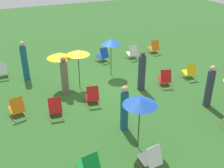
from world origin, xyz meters
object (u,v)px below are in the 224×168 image
(deckchair_9, at_px, (103,55))
(person_4, at_px, (65,76))
(umbrella_2, at_px, (140,102))
(deckchair_2, at_px, (165,79))
(deckchair_6, at_px, (189,72))
(deckchair_10, at_px, (2,71))
(deckchair_8, at_px, (92,96))
(umbrella_1, at_px, (59,55))
(deckchair_5, at_px, (154,47))
(umbrella_3, at_px, (111,42))
(umbrella_4, at_px, (78,53))
(person_3, at_px, (209,87))
(person_0, at_px, (124,109))
(deckchair_3, at_px, (17,108))
(person_2, at_px, (25,61))
(deckchair_1, at_px, (89,166))
(deckchair_12, at_px, (55,108))
(deckchair_7, at_px, (151,159))
(deckchair_4, at_px, (132,53))
(person_1, at_px, (142,72))

(deckchair_9, distance_m, person_4, 4.01)
(umbrella_2, bearing_deg, deckchair_2, -134.32)
(deckchair_6, xyz_separation_m, deckchair_10, (8.27, -3.84, 0.00))
(umbrella_2, bearing_deg, deckchair_8, -83.24)
(deckchair_9, distance_m, umbrella_1, 3.77)
(deckchair_5, xyz_separation_m, umbrella_3, (3.59, 1.73, 1.34))
(deckchair_10, xyz_separation_m, person_4, (-2.39, 2.82, 0.45))
(umbrella_4, height_order, person_3, umbrella_4)
(umbrella_1, bearing_deg, person_0, 106.40)
(deckchair_3, relative_size, person_3, 0.48)
(deckchair_2, bearing_deg, deckchair_8, 20.29)
(umbrella_1, relative_size, person_2, 0.88)
(deckchair_1, relative_size, deckchair_2, 0.96)
(deckchair_1, distance_m, umbrella_4, 5.65)
(deckchair_12, bearing_deg, umbrella_4, -123.01)
(deckchair_7, xyz_separation_m, deckchair_8, (0.25, -4.12, 0.00))
(deckchair_10, distance_m, person_2, 1.35)
(deckchair_1, distance_m, deckchair_4, 9.16)
(deckchair_4, relative_size, deckchair_9, 0.97)
(deckchair_2, bearing_deg, umbrella_1, -4.68)
(umbrella_4, bearing_deg, deckchair_7, 92.65)
(deckchair_1, bearing_deg, person_1, -144.26)
(deckchair_12, xyz_separation_m, person_4, (-0.84, -1.60, 0.45))
(person_1, bearing_deg, deckchair_3, -132.11)
(deckchair_7, height_order, umbrella_4, umbrella_4)
(person_2, bearing_deg, deckchair_12, -42.41)
(deckchair_3, bearing_deg, person_0, 134.04)
(umbrella_2, distance_m, person_2, 7.15)
(deckchair_6, bearing_deg, deckchair_5, -88.84)
(deckchair_6, height_order, deckchair_12, same)
(deckchair_8, bearing_deg, deckchair_6, -166.08)
(deckchair_2, bearing_deg, deckchair_1, 54.98)
(person_0, bearing_deg, umbrella_1, -4.33)
(deckchair_3, bearing_deg, deckchair_10, -97.37)
(deckchair_3, relative_size, person_4, 0.49)
(deckchair_9, distance_m, person_2, 4.30)
(deckchair_8, relative_size, person_3, 0.48)
(deckchair_12, distance_m, person_1, 4.11)
(deckchair_8, distance_m, person_0, 2.14)
(person_0, distance_m, person_4, 3.57)
(person_4, bearing_deg, umbrella_2, 20.33)
(umbrella_3, bearing_deg, person_3, 118.35)
(deckchair_12, bearing_deg, deckchair_8, -163.22)
(deckchair_6, distance_m, deckchair_7, 6.59)
(person_2, bearing_deg, person_4, -18.41)
(umbrella_2, bearing_deg, deckchair_9, -103.76)
(deckchair_12, height_order, umbrella_2, umbrella_2)
(deckchair_2, distance_m, deckchair_7, 5.43)
(deckchair_3, bearing_deg, deckchair_9, -154.14)
(deckchair_5, bearing_deg, deckchair_7, 60.69)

